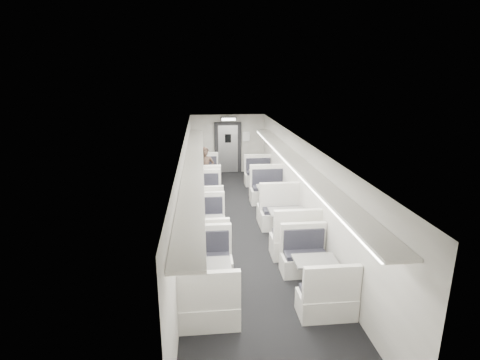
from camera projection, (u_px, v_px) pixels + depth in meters
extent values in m
cube|color=black|center=(244.00, 231.00, 10.03)|extent=(3.00, 12.00, 0.12)
cube|color=silver|center=(244.00, 138.00, 9.33)|extent=(3.00, 12.00, 0.12)
cube|color=silver|center=(228.00, 144.00, 15.47)|extent=(3.00, 0.12, 2.40)
cube|color=silver|center=(309.00, 357.00, 3.89)|extent=(3.00, 0.12, 2.40)
cube|color=silver|center=(183.00, 188.00, 9.53)|extent=(0.12, 12.00, 2.40)
cube|color=silver|center=(303.00, 185.00, 9.83)|extent=(0.12, 12.00, 2.40)
cube|color=silver|center=(205.00, 191.00, 12.54)|extent=(1.06, 0.59, 0.45)
cube|color=#20202B|center=(205.00, 182.00, 12.49)|extent=(0.94, 0.47, 0.10)
cube|color=silver|center=(205.00, 176.00, 12.17)|extent=(1.06, 0.12, 0.70)
cube|color=silver|center=(205.00, 178.00, 14.03)|extent=(1.06, 0.59, 0.45)
cube|color=#20202B|center=(204.00, 171.00, 13.92)|extent=(0.94, 0.47, 0.10)
cube|color=silver|center=(204.00, 162.00, 14.07)|extent=(1.06, 0.12, 0.70)
cylinder|color=#BDBDC0|center=(205.00, 181.00, 13.25)|extent=(0.10, 0.10, 0.69)
cylinder|color=#BDBDC0|center=(205.00, 190.00, 13.34)|extent=(0.36, 0.36, 0.03)
cube|color=gray|center=(204.00, 170.00, 13.14)|extent=(0.88, 0.60, 0.04)
cube|color=silver|center=(206.00, 213.00, 10.55)|extent=(0.99, 0.55, 0.42)
cube|color=#20202B|center=(206.00, 205.00, 10.50)|extent=(0.88, 0.44, 0.09)
cube|color=silver|center=(205.00, 198.00, 10.21)|extent=(0.99, 0.11, 0.65)
cube|color=silver|center=(205.00, 197.00, 11.94)|extent=(0.99, 0.55, 0.42)
cube|color=#20202B|center=(205.00, 190.00, 11.84)|extent=(0.88, 0.44, 0.09)
cube|color=silver|center=(205.00, 179.00, 11.98)|extent=(0.99, 0.11, 0.65)
cylinder|color=#BDBDC0|center=(205.00, 201.00, 11.21)|extent=(0.09, 0.09, 0.64)
cylinder|color=#BDBDC0|center=(206.00, 211.00, 11.30)|extent=(0.34, 0.34, 0.03)
cube|color=gray|center=(205.00, 190.00, 11.11)|extent=(0.82, 0.56, 0.04)
cube|color=silver|center=(207.00, 251.00, 8.32)|extent=(0.98, 0.55, 0.42)
cube|color=#20202B|center=(207.00, 240.00, 8.28)|extent=(0.87, 0.43, 0.09)
cube|color=silver|center=(207.00, 233.00, 7.98)|extent=(0.98, 0.11, 0.65)
cube|color=silver|center=(206.00, 226.00, 9.70)|extent=(0.98, 0.55, 0.42)
cube|color=#20202B|center=(206.00, 217.00, 9.60)|extent=(0.87, 0.43, 0.09)
cube|color=silver|center=(206.00, 204.00, 9.74)|extent=(0.98, 0.11, 0.65)
cylinder|color=#BDBDC0|center=(207.00, 233.00, 8.98)|extent=(0.09, 0.09, 0.64)
cylinder|color=#BDBDC0|center=(207.00, 245.00, 9.07)|extent=(0.33, 0.33, 0.03)
cube|color=gray|center=(206.00, 220.00, 8.88)|extent=(0.81, 0.56, 0.04)
cube|color=silver|center=(210.00, 312.00, 6.20)|extent=(1.00, 0.56, 0.42)
cube|color=#20202B|center=(209.00, 298.00, 6.16)|extent=(0.88, 0.44, 0.09)
cube|color=silver|center=(209.00, 291.00, 5.86)|extent=(1.00, 0.11, 0.66)
cube|color=silver|center=(208.00, 268.00, 7.61)|extent=(1.00, 0.56, 0.42)
cube|color=#20202B|center=(208.00, 257.00, 7.51)|extent=(0.88, 0.44, 0.09)
cube|color=silver|center=(207.00, 239.00, 7.65)|extent=(1.00, 0.11, 0.66)
cylinder|color=#BDBDC0|center=(209.00, 283.00, 6.87)|extent=(0.09, 0.09, 0.65)
cylinder|color=#BDBDC0|center=(209.00, 297.00, 6.96)|extent=(0.34, 0.34, 0.03)
cube|color=gray|center=(208.00, 265.00, 6.77)|extent=(0.83, 0.56, 0.04)
cube|color=silver|center=(265.00, 191.00, 12.47)|extent=(1.02, 0.57, 0.43)
cube|color=#20202B|center=(265.00, 184.00, 12.43)|extent=(0.91, 0.45, 0.10)
cube|color=silver|center=(267.00, 177.00, 12.12)|extent=(1.02, 0.12, 0.68)
cube|color=silver|center=(259.00, 179.00, 13.91)|extent=(1.02, 0.57, 0.43)
cube|color=#20202B|center=(259.00, 172.00, 13.81)|extent=(0.91, 0.45, 0.10)
cube|color=silver|center=(258.00, 163.00, 13.96)|extent=(1.02, 0.12, 0.68)
cylinder|color=#BDBDC0|center=(262.00, 182.00, 13.16)|extent=(0.10, 0.10, 0.67)
cylinder|color=#BDBDC0|center=(262.00, 190.00, 13.25)|extent=(0.35, 0.35, 0.03)
cube|color=gray|center=(262.00, 172.00, 13.06)|extent=(0.85, 0.58, 0.04)
cube|color=silver|center=(278.00, 214.00, 10.44)|extent=(1.11, 0.62, 0.47)
cube|color=#20202B|center=(278.00, 204.00, 10.39)|extent=(0.99, 0.49, 0.10)
cube|color=silver|center=(280.00, 196.00, 10.05)|extent=(1.11, 0.13, 0.73)
cube|color=silver|center=(268.00, 195.00, 12.00)|extent=(1.11, 0.62, 0.47)
cube|color=#20202B|center=(268.00, 187.00, 11.89)|extent=(0.99, 0.49, 0.10)
cube|color=silver|center=(267.00, 176.00, 12.05)|extent=(1.11, 0.13, 0.73)
cylinder|color=#BDBDC0|center=(273.00, 200.00, 11.18)|extent=(0.10, 0.10, 0.72)
cylinder|color=#BDBDC0|center=(272.00, 211.00, 11.28)|extent=(0.38, 0.38, 0.03)
cube|color=gray|center=(273.00, 187.00, 11.07)|extent=(0.92, 0.63, 0.04)
cube|color=silver|center=(295.00, 246.00, 8.53)|extent=(1.10, 0.61, 0.47)
cube|color=#20202B|center=(295.00, 234.00, 8.48)|extent=(0.98, 0.49, 0.10)
cube|color=silver|center=(299.00, 225.00, 8.15)|extent=(1.10, 0.12, 0.73)
cube|color=silver|center=(281.00, 219.00, 10.08)|extent=(1.10, 0.61, 0.47)
cube|color=#20202B|center=(281.00, 210.00, 9.97)|extent=(0.98, 0.49, 0.10)
cube|color=silver|center=(280.00, 195.00, 10.13)|extent=(1.10, 0.12, 0.73)
cylinder|color=#BDBDC0|center=(287.00, 227.00, 9.27)|extent=(0.10, 0.10, 0.72)
cylinder|color=#BDBDC0|center=(287.00, 239.00, 9.36)|extent=(0.37, 0.37, 0.03)
cube|color=gray|center=(288.00, 212.00, 9.16)|extent=(0.92, 0.62, 0.04)
cube|color=silver|center=(326.00, 304.00, 6.43)|extent=(0.96, 0.54, 0.41)
cube|color=#20202B|center=(326.00, 291.00, 6.39)|extent=(0.85, 0.43, 0.09)
cube|color=silver|center=(332.00, 284.00, 6.10)|extent=(0.96, 0.11, 0.64)
cube|color=silver|center=(304.00, 264.00, 7.79)|extent=(0.96, 0.54, 0.41)
cube|color=#20202B|center=(305.00, 254.00, 7.69)|extent=(0.85, 0.43, 0.09)
cube|color=silver|center=(303.00, 237.00, 7.83)|extent=(0.96, 0.11, 0.64)
cylinder|color=#BDBDC0|center=(314.00, 277.00, 7.08)|extent=(0.09, 0.09, 0.63)
cylinder|color=#BDBDC0|center=(313.00, 291.00, 7.16)|extent=(0.33, 0.33, 0.03)
cube|color=gray|center=(315.00, 260.00, 6.98)|extent=(0.80, 0.54, 0.04)
imported|color=black|center=(206.00, 171.00, 12.69)|extent=(0.65, 0.47, 1.64)
cube|color=black|center=(190.00, 154.00, 12.75)|extent=(0.02, 1.18, 0.84)
cube|color=black|center=(187.00, 171.00, 10.64)|extent=(0.02, 1.18, 0.84)
cube|color=black|center=(184.00, 195.00, 8.54)|extent=(0.02, 1.18, 0.84)
cube|color=black|center=(179.00, 235.00, 6.44)|extent=(0.02, 1.18, 0.84)
cube|color=silver|center=(194.00, 163.00, 9.07)|extent=(0.46, 10.40, 0.05)
cube|color=white|center=(202.00, 165.00, 9.11)|extent=(0.05, 10.20, 0.04)
cube|color=silver|center=(296.00, 161.00, 9.32)|extent=(0.46, 10.40, 0.05)
cube|color=white|center=(288.00, 163.00, 9.31)|extent=(0.05, 10.20, 0.04)
cube|color=black|center=(228.00, 148.00, 15.40)|extent=(1.10, 0.10, 2.10)
cube|color=#BDBDC0|center=(228.00, 149.00, 15.39)|extent=(0.80, 0.05, 1.95)
cube|color=black|center=(228.00, 138.00, 15.22)|extent=(0.25, 0.02, 0.35)
cube|color=black|center=(229.00, 119.00, 14.59)|extent=(0.62, 0.10, 0.16)
cube|color=white|center=(229.00, 119.00, 14.53)|extent=(0.54, 0.02, 0.10)
cube|color=white|center=(246.00, 137.00, 15.33)|extent=(0.32, 0.02, 0.40)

